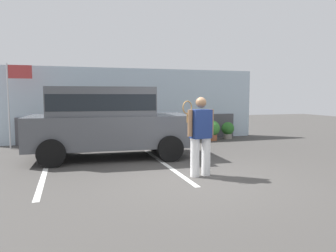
{
  "coord_description": "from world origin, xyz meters",
  "views": [
    {
      "loc": [
        -2.56,
        -6.38,
        1.81
      ],
      "look_at": [
        -0.18,
        1.2,
        1.05
      ],
      "focal_mm": 33.99,
      "sensor_mm": 36.0,
      "label": 1
    }
  ],
  "objects_px": {
    "parked_suv": "(107,119)",
    "tennis_player_man": "(201,135)",
    "potted_plant_by_porch": "(212,129)",
    "flag_pole": "(14,90)",
    "potted_plant_secondary": "(228,130)"
  },
  "relations": [
    {
      "from": "potted_plant_by_porch",
      "to": "flag_pole",
      "type": "distance_m",
      "value": 7.45
    },
    {
      "from": "potted_plant_by_porch",
      "to": "potted_plant_secondary",
      "type": "relative_size",
      "value": 1.14
    },
    {
      "from": "parked_suv",
      "to": "tennis_player_man",
      "type": "xyz_separation_m",
      "value": [
        1.75,
        -2.78,
        -0.22
      ]
    },
    {
      "from": "parked_suv",
      "to": "potted_plant_secondary",
      "type": "bearing_deg",
      "value": 30.03
    },
    {
      "from": "potted_plant_by_porch",
      "to": "potted_plant_secondary",
      "type": "bearing_deg",
      "value": 17.32
    },
    {
      "from": "potted_plant_secondary",
      "to": "flag_pole",
      "type": "xyz_separation_m",
      "value": [
        -8.12,
        -0.07,
        1.62
      ]
    },
    {
      "from": "parked_suv",
      "to": "potted_plant_by_porch",
      "type": "bearing_deg",
      "value": 31.57
    },
    {
      "from": "parked_suv",
      "to": "flag_pole",
      "type": "bearing_deg",
      "value": 141.14
    },
    {
      "from": "potted_plant_secondary",
      "to": "parked_suv",
      "type": "bearing_deg",
      "value": -153.69
    },
    {
      "from": "potted_plant_secondary",
      "to": "flag_pole",
      "type": "relative_size",
      "value": 0.24
    },
    {
      "from": "parked_suv",
      "to": "potted_plant_by_porch",
      "type": "relative_size",
      "value": 5.84
    },
    {
      "from": "parked_suv",
      "to": "potted_plant_secondary",
      "type": "distance_m",
      "value": 5.99
    },
    {
      "from": "potted_plant_secondary",
      "to": "flag_pole",
      "type": "height_order",
      "value": "flag_pole"
    },
    {
      "from": "potted_plant_secondary",
      "to": "potted_plant_by_porch",
      "type": "bearing_deg",
      "value": -162.68
    },
    {
      "from": "tennis_player_man",
      "to": "potted_plant_secondary",
      "type": "relative_size",
      "value": 2.52
    }
  ]
}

